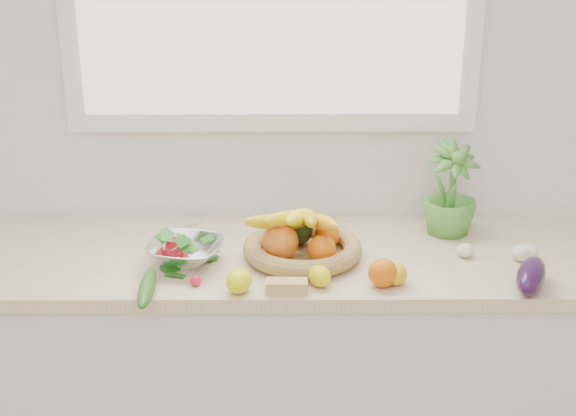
{
  "coord_description": "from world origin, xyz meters",
  "views": [
    {
      "loc": [
        0.04,
        -0.26,
        1.89
      ],
      "look_at": [
        0.05,
        1.93,
        1.05
      ],
      "focal_mm": 50.0,
      "sensor_mm": 36.0,
      "label": 1
    }
  ],
  "objects_px": {
    "apple": "(176,249)",
    "colander_with_spinach": "(185,246)",
    "potted_herb": "(450,192)",
    "cucumber": "(147,288)",
    "fruit_basket": "(301,242)",
    "eggplant": "(531,275)"
  },
  "relations": [
    {
      "from": "apple",
      "to": "colander_with_spinach",
      "type": "distance_m",
      "value": 0.04
    },
    {
      "from": "apple",
      "to": "potted_herb",
      "type": "bearing_deg",
      "value": 14.54
    },
    {
      "from": "cucumber",
      "to": "fruit_basket",
      "type": "distance_m",
      "value": 0.48
    },
    {
      "from": "apple",
      "to": "fruit_basket",
      "type": "xyz_separation_m",
      "value": [
        0.37,
        0.02,
        0.01
      ]
    },
    {
      "from": "eggplant",
      "to": "fruit_basket",
      "type": "bearing_deg",
      "value": 161.64
    },
    {
      "from": "colander_with_spinach",
      "to": "eggplant",
      "type": "bearing_deg",
      "value": -9.55
    },
    {
      "from": "cucumber",
      "to": "potted_herb",
      "type": "bearing_deg",
      "value": 25.88
    },
    {
      "from": "cucumber",
      "to": "potted_herb",
      "type": "xyz_separation_m",
      "value": [
        0.89,
        0.43,
        0.12
      ]
    },
    {
      "from": "fruit_basket",
      "to": "colander_with_spinach",
      "type": "xyz_separation_m",
      "value": [
        -0.34,
        -0.04,
        0.01
      ]
    },
    {
      "from": "eggplant",
      "to": "cucumber",
      "type": "xyz_separation_m",
      "value": [
        -1.04,
        -0.03,
        -0.02
      ]
    },
    {
      "from": "fruit_basket",
      "to": "apple",
      "type": "bearing_deg",
      "value": -176.1
    },
    {
      "from": "apple",
      "to": "eggplant",
      "type": "bearing_deg",
      "value": -10.39
    },
    {
      "from": "eggplant",
      "to": "potted_herb",
      "type": "relative_size",
      "value": 0.64
    },
    {
      "from": "eggplant",
      "to": "cucumber",
      "type": "distance_m",
      "value": 1.04
    },
    {
      "from": "eggplant",
      "to": "colander_with_spinach",
      "type": "distance_m",
      "value": 0.97
    },
    {
      "from": "eggplant",
      "to": "colander_with_spinach",
      "type": "bearing_deg",
      "value": 170.45
    },
    {
      "from": "potted_herb",
      "to": "colander_with_spinach",
      "type": "bearing_deg",
      "value": -163.63
    },
    {
      "from": "eggplant",
      "to": "colander_with_spinach",
      "type": "xyz_separation_m",
      "value": [
        -0.96,
        0.16,
        0.02
      ]
    },
    {
      "from": "cucumber",
      "to": "colander_with_spinach",
      "type": "relative_size",
      "value": 0.91
    },
    {
      "from": "cucumber",
      "to": "potted_herb",
      "type": "distance_m",
      "value": 0.99
    },
    {
      "from": "colander_with_spinach",
      "to": "apple",
      "type": "bearing_deg",
      "value": 146.15
    },
    {
      "from": "apple",
      "to": "cucumber",
      "type": "distance_m",
      "value": 0.22
    }
  ]
}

